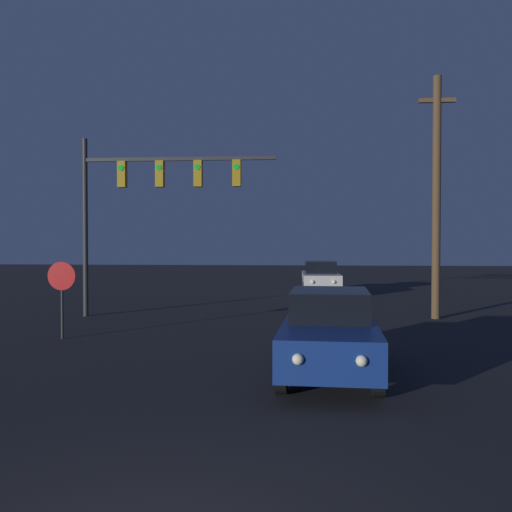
{
  "coord_description": "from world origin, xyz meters",
  "views": [
    {
      "loc": [
        1.26,
        -4.29,
        2.58
      ],
      "look_at": [
        0.0,
        10.91,
        2.22
      ],
      "focal_mm": 40.0,
      "sensor_mm": 36.0,
      "label": 1
    }
  ],
  "objects_px": {
    "car_near": "(330,332)",
    "utility_pole": "(436,194)",
    "car_far": "(321,278)",
    "traffic_signal_mast": "(146,190)",
    "stop_sign": "(62,285)"
  },
  "relations": [
    {
      "from": "car_far",
      "to": "stop_sign",
      "type": "bearing_deg",
      "value": 60.87
    },
    {
      "from": "car_near",
      "to": "car_far",
      "type": "xyz_separation_m",
      "value": [
        0.34,
        17.3,
        0.0
      ]
    },
    {
      "from": "utility_pole",
      "to": "traffic_signal_mast",
      "type": "bearing_deg",
      "value": -177.98
    },
    {
      "from": "car_near",
      "to": "stop_sign",
      "type": "relative_size",
      "value": 2.37
    },
    {
      "from": "car_near",
      "to": "utility_pole",
      "type": "distance_m",
      "value": 9.96
    },
    {
      "from": "car_near",
      "to": "car_far",
      "type": "relative_size",
      "value": 1.01
    },
    {
      "from": "stop_sign",
      "to": "utility_pole",
      "type": "xyz_separation_m",
      "value": [
        10.89,
        4.95,
        2.75
      ]
    },
    {
      "from": "traffic_signal_mast",
      "to": "utility_pole",
      "type": "bearing_deg",
      "value": 2.02
    },
    {
      "from": "car_near",
      "to": "car_far",
      "type": "height_order",
      "value": "same"
    },
    {
      "from": "car_far",
      "to": "utility_pole",
      "type": "relative_size",
      "value": 0.6
    },
    {
      "from": "utility_pole",
      "to": "car_near",
      "type": "bearing_deg",
      "value": -114.93
    },
    {
      "from": "traffic_signal_mast",
      "to": "utility_pole",
      "type": "distance_m",
      "value": 9.87
    },
    {
      "from": "car_near",
      "to": "utility_pole",
      "type": "relative_size",
      "value": 0.6
    },
    {
      "from": "car_far",
      "to": "utility_pole",
      "type": "bearing_deg",
      "value": 111.08
    },
    {
      "from": "car_far",
      "to": "utility_pole",
      "type": "distance_m",
      "value": 10.09
    }
  ]
}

